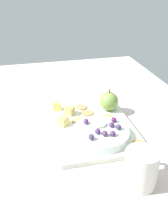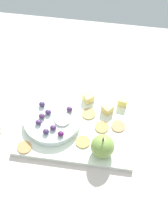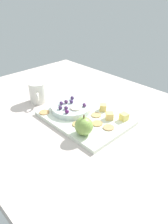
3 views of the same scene
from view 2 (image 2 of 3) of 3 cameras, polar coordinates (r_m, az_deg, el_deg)
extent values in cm
cube|color=#C1B2AA|center=(100.15, -0.24, -1.95)|extent=(138.62, 88.26, 4.16)
cube|color=silver|center=(96.51, -1.14, -2.24)|extent=(34.09, 24.72, 1.49)
cylinder|color=silver|center=(95.64, -5.54, -1.36)|extent=(16.72, 16.72, 2.27)
sphere|color=#7B9D46|center=(88.48, 3.25, -5.97)|extent=(6.49, 6.49, 6.49)
cylinder|color=brown|center=(85.13, 3.38, -4.74)|extent=(0.50, 0.50, 1.20)
cube|color=#E9D569|center=(99.48, 6.72, 1.95)|extent=(3.13, 3.13, 2.77)
cube|color=#E2C46B|center=(99.51, 0.76, 2.51)|extent=(3.90, 3.90, 2.77)
cube|color=#EDC268|center=(97.35, 4.10, 0.59)|extent=(3.91, 3.91, 2.77)
cylinder|color=tan|center=(95.64, 5.98, -2.47)|extent=(4.07, 4.07, 0.40)
cylinder|color=tan|center=(97.51, 0.83, -0.31)|extent=(4.07, 4.07, 0.40)
cylinder|color=tan|center=(95.10, 3.13, -2.64)|extent=(4.07, 4.07, 0.40)
cylinder|color=tan|center=(93.16, -10.32, -6.03)|extent=(4.07, 4.07, 0.40)
cylinder|color=tan|center=(92.47, -0.19, -5.23)|extent=(4.07, 4.07, 0.40)
ellipsoid|color=#45305C|center=(96.74, -7.32, 1.36)|extent=(1.76, 1.58, 1.62)
ellipsoid|color=#552E61|center=(95.02, -2.55, 0.50)|extent=(1.76, 1.58, 1.64)
ellipsoid|color=#432D58|center=(91.48, -6.63, -3.39)|extent=(1.76, 1.58, 1.53)
ellipsoid|color=#462954|center=(91.96, -5.39, -2.75)|extent=(1.76, 1.58, 1.44)
ellipsoid|color=#442E63|center=(94.93, -6.25, -0.02)|extent=(1.76, 1.58, 1.56)
ellipsoid|color=#492C5E|center=(93.40, -7.93, -1.79)|extent=(1.76, 1.58, 1.45)
ellipsoid|color=#511A52|center=(90.77, -4.06, -3.79)|extent=(1.76, 1.58, 1.46)
ellipsoid|color=#512F58|center=(94.37, -7.36, -0.71)|extent=(1.76, 1.58, 1.58)
cylinder|color=beige|center=(93.74, -3.74, -1.31)|extent=(4.60, 4.60, 0.60)
camera|label=1|loc=(1.10, -40.53, 23.70)|focal=41.45mm
camera|label=3|loc=(0.55, 55.74, -26.37)|focal=33.47mm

